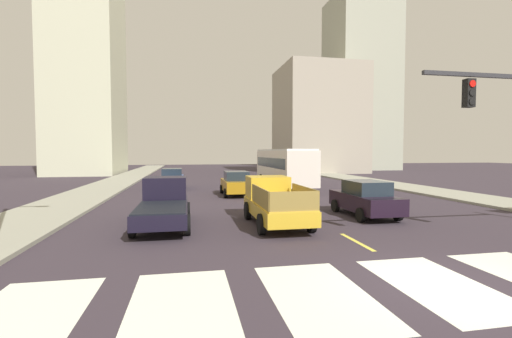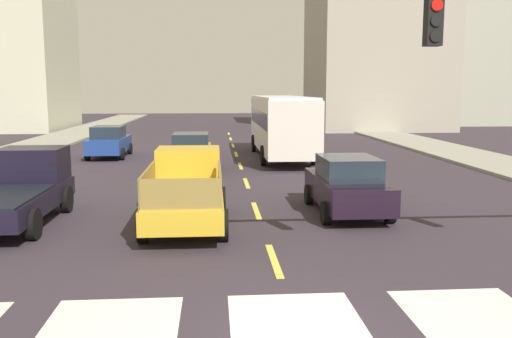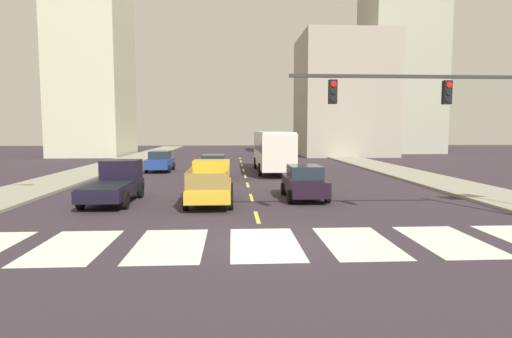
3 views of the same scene
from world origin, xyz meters
name	(u,v)px [view 1 (image 1 of 3)]	position (x,y,z in m)	size (l,w,h in m)	color
ground_plane	(437,285)	(0.00, 0.00, 0.00)	(160.00, 160.00, 0.00)	#332B33
sidewalk_right	(421,189)	(12.69, 18.00, 0.07)	(3.92, 110.00, 0.15)	gray
sidewalk_left	(81,197)	(-12.69, 18.00, 0.07)	(3.92, 110.00, 0.15)	gray
crosswalk_stripe_0	(21,319)	(-8.77, 0.00, 0.00)	(2.12, 3.94, 0.01)	silver
crosswalk_stripe_1	(182,306)	(-5.85, 0.00, 0.00)	(2.12, 3.94, 0.01)	silver
crosswalk_stripe_2	(319,294)	(-2.92, 0.00, 0.00)	(2.12, 3.94, 0.01)	silver
crosswalk_stripe_3	(437,285)	(0.00, 0.00, 0.00)	(2.12, 3.94, 0.01)	silver
lane_dash_0	(357,242)	(0.00, 4.00, 0.00)	(0.16, 2.40, 0.01)	#DECE47
lane_dash_1	(308,216)	(0.00, 9.00, 0.00)	(0.16, 2.40, 0.01)	#DECE47
lane_dash_2	(281,202)	(0.00, 14.00, 0.00)	(0.16, 2.40, 0.01)	#DECE47
lane_dash_3	(264,192)	(0.00, 19.00, 0.00)	(0.16, 2.40, 0.01)	#DECE47
lane_dash_4	(252,186)	(0.00, 24.00, 0.00)	(0.16, 2.40, 0.01)	#DECE47
lane_dash_5	(244,182)	(0.00, 29.00, 0.00)	(0.16, 2.40, 0.01)	#DECE47
lane_dash_6	(237,178)	(0.00, 34.00, 0.00)	(0.16, 2.40, 0.01)	#DECE47
lane_dash_7	(232,175)	(0.00, 39.00, 0.00)	(0.16, 2.40, 0.01)	#DECE47
pickup_stakebed	(274,202)	(-2.04, 7.62, 0.94)	(2.18, 5.20, 1.96)	gold
pickup_dark	(164,203)	(-6.71, 8.14, 0.92)	(2.18, 5.20, 1.96)	black
city_bus	(284,165)	(2.36, 21.98, 1.95)	(2.72, 10.80, 3.32)	silver
sedan_near_right	(172,179)	(-7.00, 23.08, 0.86)	(2.02, 4.40, 1.72)	navy
sedan_mid	(236,183)	(-2.32, 17.74, 0.86)	(2.02, 4.40, 1.72)	#AB7815
sedan_near_left	(365,198)	(2.67, 8.42, 0.86)	(2.02, 4.40, 1.72)	black
tower_tall_centre	(360,85)	(24.55, 51.27, 15.01)	(10.63, 10.30, 30.03)	#9FA18E
block_mid_left	(86,54)	(-19.42, 45.80, 16.69)	(8.68, 11.94, 33.38)	beige
block_mid_right	(318,120)	(14.08, 44.40, 7.96)	(11.79, 11.74, 15.93)	#A29888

